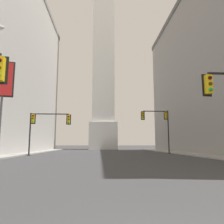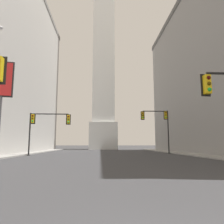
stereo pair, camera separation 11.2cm
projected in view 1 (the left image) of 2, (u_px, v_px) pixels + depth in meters
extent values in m
cube|color=silver|center=(103.00, 136.00, 56.82)|extent=(7.13, 7.13, 6.82)
cube|color=silver|center=(104.00, 38.00, 60.77)|extent=(5.71, 5.71, 47.89)
cube|color=yellow|center=(208.00, 84.00, 12.44)|extent=(0.37, 0.37, 1.10)
cube|color=black|center=(207.00, 85.00, 12.62)|extent=(0.58, 0.09, 1.32)
sphere|color=#410907|center=(210.00, 78.00, 12.31)|extent=(0.22, 0.22, 0.22)
sphere|color=#483506|center=(210.00, 84.00, 12.26)|extent=(0.22, 0.22, 0.22)
sphere|color=green|center=(211.00, 89.00, 12.21)|extent=(0.22, 0.22, 0.22)
cylinder|color=black|center=(30.00, 134.00, 27.14)|extent=(0.18, 0.18, 5.28)
cylinder|color=#262626|center=(29.00, 155.00, 26.77)|extent=(0.40, 0.40, 0.10)
cube|color=yellow|center=(33.00, 119.00, 27.44)|extent=(0.38, 0.38, 1.10)
cube|color=black|center=(33.00, 119.00, 27.61)|extent=(0.58, 0.09, 1.32)
sphere|color=#410907|center=(33.00, 116.00, 27.30)|extent=(0.22, 0.22, 0.22)
sphere|color=#483506|center=(33.00, 118.00, 27.25)|extent=(0.22, 0.22, 0.22)
sphere|color=green|center=(33.00, 121.00, 27.20)|extent=(0.22, 0.22, 0.22)
cylinder|color=black|center=(50.00, 114.00, 27.64)|extent=(4.74, 0.14, 0.14)
sphere|color=black|center=(31.00, 114.00, 27.51)|extent=(0.18, 0.18, 0.18)
cube|color=yellow|center=(69.00, 119.00, 27.67)|extent=(0.38, 0.38, 1.10)
cube|color=black|center=(69.00, 119.00, 27.85)|extent=(0.58, 0.09, 1.32)
sphere|color=#410907|center=(69.00, 116.00, 27.54)|extent=(0.22, 0.22, 0.22)
sphere|color=#483506|center=(69.00, 119.00, 27.49)|extent=(0.22, 0.22, 0.22)
sphere|color=green|center=(69.00, 122.00, 27.44)|extent=(0.22, 0.22, 0.22)
cylinder|color=black|center=(168.00, 132.00, 33.17)|extent=(0.18, 0.18, 6.49)
cylinder|color=#262626|center=(169.00, 153.00, 32.71)|extent=(0.40, 0.40, 0.10)
cube|color=yellow|center=(166.00, 115.00, 33.52)|extent=(0.37, 0.37, 1.10)
cube|color=black|center=(166.00, 115.00, 33.70)|extent=(0.58, 0.09, 1.32)
sphere|color=#410907|center=(166.00, 113.00, 33.38)|extent=(0.22, 0.22, 0.22)
sphere|color=#483506|center=(166.00, 115.00, 33.33)|extent=(0.22, 0.22, 0.22)
sphere|color=green|center=(166.00, 117.00, 33.29)|extent=(0.22, 0.22, 0.22)
cylinder|color=black|center=(155.00, 111.00, 33.52)|extent=(3.87, 0.14, 0.14)
sphere|color=black|center=(168.00, 111.00, 33.63)|extent=(0.18, 0.18, 0.18)
cube|color=yellow|center=(143.00, 115.00, 33.31)|extent=(0.37, 0.37, 1.10)
cube|color=black|center=(143.00, 116.00, 33.49)|extent=(0.58, 0.09, 1.32)
sphere|color=#410907|center=(143.00, 113.00, 33.17)|extent=(0.22, 0.22, 0.22)
sphere|color=#483506|center=(143.00, 115.00, 33.12)|extent=(0.22, 0.22, 0.22)
sphere|color=green|center=(143.00, 118.00, 33.07)|extent=(0.22, 0.22, 0.22)
cube|color=yellow|center=(0.00, 69.00, 9.72)|extent=(0.36, 0.36, 1.10)
cube|color=black|center=(2.00, 70.00, 9.89)|extent=(0.58, 0.07, 1.32)
cylinder|color=#3F3F42|center=(0.00, 128.00, 18.22)|extent=(0.18, 0.18, 5.52)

